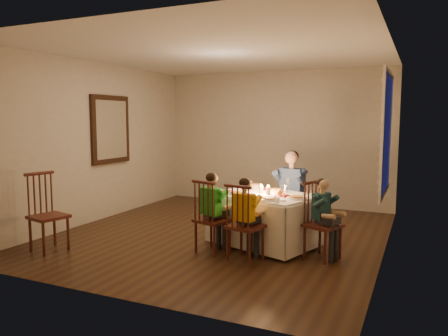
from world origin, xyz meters
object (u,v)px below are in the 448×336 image
at_px(serving_bowl, 255,187).
at_px(chair_near_left, 213,252).
at_px(child_green, 213,252).
at_px(child_teal, 322,259).
at_px(chair_end, 322,259).
at_px(chair_near_right, 245,260).
at_px(adult, 290,233).
at_px(chair_adult, 290,233).
at_px(dining_table, 265,209).
at_px(child_yellow, 245,260).
at_px(chair_extra, 50,251).

bearing_deg(serving_bowl, chair_near_left, -101.35).
height_order(child_green, child_teal, child_green).
height_order(chair_near_left, chair_end, same).
relative_size(chair_near_right, adult, 0.77).
bearing_deg(chair_adult, chair_end, -45.19).
bearing_deg(chair_near_right, child_teal, -140.33).
height_order(chair_near_right, serving_bowl, serving_bowl).
bearing_deg(serving_bowl, dining_table, -52.16).
bearing_deg(serving_bowl, child_teal, -30.44).
bearing_deg(chair_end, child_yellow, 141.29).
bearing_deg(chair_near_left, chair_near_right, -178.69).
bearing_deg(chair_near_left, dining_table, -112.57).
height_order(chair_near_right, chair_end, same).
bearing_deg(serving_bowl, child_yellow, -74.94).
bearing_deg(child_green, dining_table, -112.57).
relative_size(chair_near_right, serving_bowl, 4.23).
bearing_deg(dining_table, child_teal, -1.67).
bearing_deg(child_yellow, chair_near_left, -2.46).
bearing_deg(dining_table, child_yellow, -71.19).
distance_m(chair_near_left, chair_end, 1.36).
height_order(chair_adult, child_yellow, child_yellow).
height_order(chair_adult, adult, adult).
relative_size(chair_near_right, child_green, 0.92).
relative_size(adult, child_green, 1.20).
xyz_separation_m(dining_table, child_green, (-0.48, -0.61, -0.49)).
relative_size(dining_table, adult, 1.27).
bearing_deg(adult, chair_near_right, -85.83).
xyz_separation_m(dining_table, child_yellow, (0.01, -0.74, -0.49)).
height_order(adult, serving_bowl, serving_bowl).
xyz_separation_m(chair_near_right, child_yellow, (0.00, 0.00, 0.00)).
relative_size(chair_extra, child_green, 0.99).
bearing_deg(child_green, child_yellow, -178.69).
height_order(dining_table, chair_end, dining_table).
height_order(chair_adult, child_green, child_green).
bearing_deg(chair_end, chair_near_right, 141.29).
height_order(chair_adult, chair_end, same).
relative_size(chair_extra, serving_bowl, 4.56).
distance_m(chair_extra, child_teal, 3.44).
bearing_deg(chair_extra, chair_end, -57.41).
bearing_deg(chair_extra, serving_bowl, -36.54).
bearing_deg(chair_near_left, chair_adult, -100.95).
height_order(chair_near_left, serving_bowl, serving_bowl).
relative_size(chair_near_left, adult, 0.77).
distance_m(child_yellow, child_teal, 0.94).
distance_m(chair_near_right, adult, 1.43).
distance_m(chair_end, child_green, 1.36).
distance_m(child_green, child_teal, 1.36).
bearing_deg(chair_near_left, serving_bowl, -85.96).
height_order(dining_table, adult, dining_table).
height_order(dining_table, chair_near_right, dining_table).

